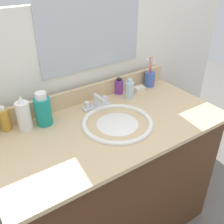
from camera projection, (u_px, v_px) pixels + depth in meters
The scene contains 14 objects.
vanity_cabinet at pixel (111, 183), 1.48m from camera, with size 1.11×0.53×0.76m, color #4C2D19.
countertop at pixel (110, 127), 1.28m from camera, with size 1.16×0.58×0.02m, color #D1B284.
backsplash at pixel (82, 95), 1.45m from camera, with size 1.16×0.02×0.09m, color #D1B284.
back_wall at pixel (79, 116), 1.58m from camera, with size 2.26×0.04×1.30m, color white.
mirror_panel at pixel (91, 15), 1.31m from camera, with size 0.60×0.01×0.56m, color #B2BCC6.
sink_basin at pixel (117, 129), 1.30m from camera, with size 0.35×0.35×0.11m.
faucet at pixel (97, 103), 1.40m from camera, with size 0.16×0.10×0.08m.
bottle_mouthwash_teal at pixel (43, 110), 1.24m from camera, with size 0.08×0.08×0.17m.
bottle_cream_purple at pixel (119, 86), 1.54m from camera, with size 0.05×0.05×0.10m.
bottle_oil_amber at pixel (5, 119), 1.21m from camera, with size 0.05×0.05×0.12m.
bottle_lotion_white at pixel (24, 115), 1.20m from camera, with size 0.06×0.06×0.18m.
bottle_gel_clear at pixel (130, 90), 1.49m from camera, with size 0.05×0.05×0.12m.
cup_blue_plastic at pixel (150, 78), 1.62m from camera, with size 0.07×0.08×0.19m.
soap_bar at pixel (139, 88), 1.59m from camera, with size 0.06×0.04×0.02m, color white.
Camera 1 is at (-0.59, -0.88, 1.49)m, focal length 41.86 mm.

